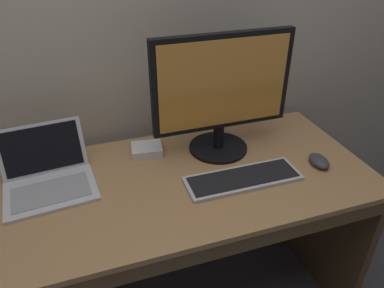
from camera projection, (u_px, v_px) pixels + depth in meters
desk at (167, 228)px, 1.47m from camera, size 1.59×0.69×0.77m
laptop_silver at (48, 178)px, 1.31m from camera, size 0.33×0.32×0.19m
external_monitor at (222, 91)px, 1.39m from camera, size 0.56×0.25×0.49m
wired_keyboard at (243, 178)px, 1.35m from camera, size 0.44×0.15×0.02m
computer_mouse at (319, 161)px, 1.44m from camera, size 0.08×0.11×0.04m
external_drive_box at (147, 149)px, 1.51m from camera, size 0.14×0.12×0.03m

